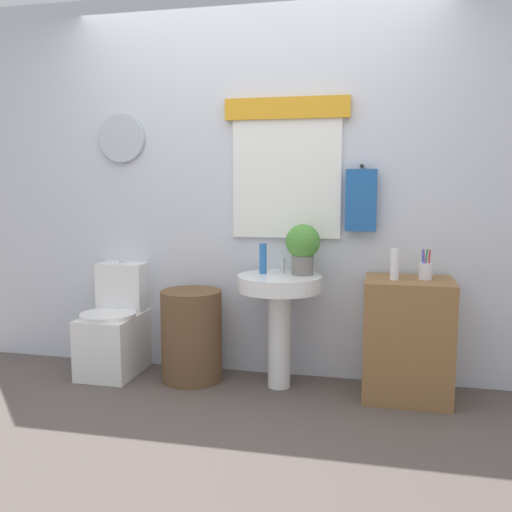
{
  "coord_description": "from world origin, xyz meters",
  "views": [
    {
      "loc": [
        0.87,
        -2.66,
        1.34
      ],
      "look_at": [
        0.08,
        0.8,
        0.87
      ],
      "focal_mm": 39.46,
      "sensor_mm": 36.0,
      "label": 1
    }
  ],
  "objects_px": {
    "toilet": "(115,331)",
    "lotion_bottle": "(395,264)",
    "pedestal_sink": "(279,301)",
    "potted_plant": "(303,246)",
    "laundry_hamper": "(192,335)",
    "wooden_cabinet": "(407,339)",
    "soap_bottle": "(263,258)",
    "toothbrush_cup": "(425,271)"
  },
  "relations": [
    {
      "from": "soap_bottle",
      "to": "potted_plant",
      "type": "bearing_deg",
      "value": 2.2
    },
    {
      "from": "soap_bottle",
      "to": "lotion_bottle",
      "type": "distance_m",
      "value": 0.84
    },
    {
      "from": "toilet",
      "to": "pedestal_sink",
      "type": "distance_m",
      "value": 1.22
    },
    {
      "from": "soap_bottle",
      "to": "laundry_hamper",
      "type": "bearing_deg",
      "value": -174.1
    },
    {
      "from": "potted_plant",
      "to": "pedestal_sink",
      "type": "bearing_deg",
      "value": -156.8
    },
    {
      "from": "lotion_bottle",
      "to": "pedestal_sink",
      "type": "bearing_deg",
      "value": 176.8
    },
    {
      "from": "toilet",
      "to": "potted_plant",
      "type": "height_order",
      "value": "potted_plant"
    },
    {
      "from": "wooden_cabinet",
      "to": "toothbrush_cup",
      "type": "relative_size",
      "value": 4.04
    },
    {
      "from": "lotion_bottle",
      "to": "toilet",
      "type": "bearing_deg",
      "value": 177.79
    },
    {
      "from": "wooden_cabinet",
      "to": "pedestal_sink",
      "type": "bearing_deg",
      "value": 180.0
    },
    {
      "from": "soap_bottle",
      "to": "toothbrush_cup",
      "type": "height_order",
      "value": "soap_bottle"
    },
    {
      "from": "pedestal_sink",
      "to": "potted_plant",
      "type": "distance_m",
      "value": 0.39
    },
    {
      "from": "pedestal_sink",
      "to": "potted_plant",
      "type": "xyz_separation_m",
      "value": [
        0.14,
        0.06,
        0.36
      ]
    },
    {
      "from": "pedestal_sink",
      "to": "lotion_bottle",
      "type": "bearing_deg",
      "value": -3.2
    },
    {
      "from": "soap_bottle",
      "to": "toothbrush_cup",
      "type": "bearing_deg",
      "value": -1.68
    },
    {
      "from": "wooden_cabinet",
      "to": "soap_bottle",
      "type": "xyz_separation_m",
      "value": [
        -0.93,
        0.05,
        0.47
      ]
    },
    {
      "from": "potted_plant",
      "to": "toothbrush_cup",
      "type": "height_order",
      "value": "potted_plant"
    },
    {
      "from": "lotion_bottle",
      "to": "toothbrush_cup",
      "type": "relative_size",
      "value": 1.04
    },
    {
      "from": "toilet",
      "to": "pedestal_sink",
      "type": "xyz_separation_m",
      "value": [
        1.18,
        -0.03,
        0.27
      ]
    },
    {
      "from": "toilet",
      "to": "soap_bottle",
      "type": "distance_m",
      "value": 1.2
    },
    {
      "from": "toilet",
      "to": "toothbrush_cup",
      "type": "distance_m",
      "value": 2.15
    },
    {
      "from": "wooden_cabinet",
      "to": "toothbrush_cup",
      "type": "height_order",
      "value": "toothbrush_cup"
    },
    {
      "from": "potted_plant",
      "to": "soap_bottle",
      "type": "bearing_deg",
      "value": -177.8
    },
    {
      "from": "potted_plant",
      "to": "toothbrush_cup",
      "type": "bearing_deg",
      "value": -3.0
    },
    {
      "from": "toilet",
      "to": "soap_bottle",
      "type": "xyz_separation_m",
      "value": [
        1.06,
        0.02,
        0.54
      ]
    },
    {
      "from": "toilet",
      "to": "laundry_hamper",
      "type": "height_order",
      "value": "toilet"
    },
    {
      "from": "toilet",
      "to": "toothbrush_cup",
      "type": "bearing_deg",
      "value": -0.36
    },
    {
      "from": "wooden_cabinet",
      "to": "soap_bottle",
      "type": "distance_m",
      "value": 1.04
    },
    {
      "from": "soap_bottle",
      "to": "lotion_bottle",
      "type": "bearing_deg",
      "value": -6.15
    },
    {
      "from": "laundry_hamper",
      "to": "pedestal_sink",
      "type": "distance_m",
      "value": 0.66
    },
    {
      "from": "potted_plant",
      "to": "toothbrush_cup",
      "type": "relative_size",
      "value": 1.77
    },
    {
      "from": "pedestal_sink",
      "to": "lotion_bottle",
      "type": "height_order",
      "value": "lotion_bottle"
    },
    {
      "from": "potted_plant",
      "to": "toilet",
      "type": "bearing_deg",
      "value": -178.84
    },
    {
      "from": "pedestal_sink",
      "to": "potted_plant",
      "type": "height_order",
      "value": "potted_plant"
    },
    {
      "from": "wooden_cabinet",
      "to": "toothbrush_cup",
      "type": "xyz_separation_m",
      "value": [
        0.09,
        0.02,
        0.43
      ]
    },
    {
      "from": "toilet",
      "to": "laundry_hamper",
      "type": "xyz_separation_m",
      "value": [
        0.58,
        -0.03,
        0.01
      ]
    },
    {
      "from": "soap_bottle",
      "to": "potted_plant",
      "type": "distance_m",
      "value": 0.27
    },
    {
      "from": "lotion_bottle",
      "to": "toothbrush_cup",
      "type": "bearing_deg",
      "value": 17.92
    },
    {
      "from": "toilet",
      "to": "lotion_bottle",
      "type": "height_order",
      "value": "lotion_bottle"
    },
    {
      "from": "soap_bottle",
      "to": "potted_plant",
      "type": "relative_size",
      "value": 0.61
    },
    {
      "from": "toilet",
      "to": "toothbrush_cup",
      "type": "height_order",
      "value": "toothbrush_cup"
    },
    {
      "from": "toilet",
      "to": "wooden_cabinet",
      "type": "height_order",
      "value": "toilet"
    }
  ]
}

